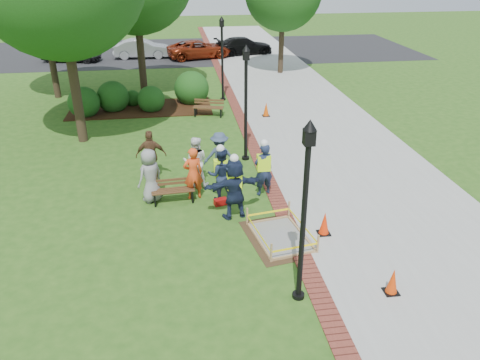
{
  "coord_description": "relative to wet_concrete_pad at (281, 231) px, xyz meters",
  "views": [
    {
      "loc": [
        -1.25,
        -11.16,
        7.1
      ],
      "look_at": [
        0.5,
        1.2,
        1.0
      ],
      "focal_mm": 35.0,
      "sensor_mm": 36.0,
      "label": 1
    }
  ],
  "objects": [
    {
      "name": "mulch_bed",
      "position": [
        -4.38,
        12.55,
        -0.21
      ],
      "size": [
        7.0,
        3.0,
        0.05
      ],
      "primitive_type": "cube",
      "color": "#381E0F",
      "rests_on": "ground"
    },
    {
      "name": "lamp_mid",
      "position": [
        -0.13,
        5.55,
        2.25
      ],
      "size": [
        0.28,
        0.28,
        4.26
      ],
      "color": "black",
      "rests_on": "ground"
    },
    {
      "name": "casual_person_c",
      "position": [
        -2.11,
        3.6,
        0.62
      ],
      "size": [
        0.6,
        0.43,
        1.71
      ],
      "color": "white",
      "rests_on": "ground"
    },
    {
      "name": "shrub_a",
      "position": [
        -6.97,
        11.83,
        -0.23
      ],
      "size": [
        1.51,
        1.51,
        1.51
      ],
      "primitive_type": "sphere",
      "color": "#1C4313",
      "rests_on": "ground"
    },
    {
      "name": "lamp_near",
      "position": [
        -0.13,
        -2.45,
        2.25
      ],
      "size": [
        0.28,
        0.28,
        4.26
      ],
      "color": "black",
      "rests_on": "ground"
    },
    {
      "name": "hivis_worker_c",
      "position": [
        -1.38,
        2.49,
        0.69
      ],
      "size": [
        0.57,
        0.39,
        1.86
      ],
      "color": "#1B2447",
      "rests_on": "ground"
    },
    {
      "name": "shrub_b",
      "position": [
        -5.68,
        12.52,
        -0.23
      ],
      "size": [
        1.57,
        1.57,
        1.57
      ],
      "primitive_type": "sphere",
      "color": "#1C4313",
      "rests_on": "ground"
    },
    {
      "name": "parked_car_a",
      "position": [
        -9.82,
        24.72,
        -0.23
      ],
      "size": [
        2.92,
        5.02,
        1.54
      ],
      "primitive_type": "imported",
      "rotation": [
        0.0,
        0.0,
        1.38
      ],
      "color": "black",
      "rests_on": "ground"
    },
    {
      "name": "sidewalk",
      "position": [
        3.62,
        10.55,
        -0.22
      ],
      "size": [
        6.0,
        60.0,
        0.02
      ],
      "primitive_type": "cube",
      "color": "#9E9E99",
      "rests_on": "ground"
    },
    {
      "name": "ground",
      "position": [
        -1.38,
        0.55,
        -0.23
      ],
      "size": [
        100.0,
        100.0,
        0.0
      ],
      "primitive_type": "plane",
      "color": "#285116",
      "rests_on": "ground"
    },
    {
      "name": "cone_far",
      "position": [
        1.62,
        10.5,
        0.09
      ],
      "size": [
        0.35,
        0.35,
        0.68
      ],
      "color": "black",
      "rests_on": "ground"
    },
    {
      "name": "parking_lot",
      "position": [
        -1.38,
        27.55,
        -0.23
      ],
      "size": [
        36.0,
        12.0,
        0.01
      ],
      "primitive_type": "cube",
      "color": "black",
      "rests_on": "ground"
    },
    {
      "name": "lamp_far",
      "position": [
        -0.13,
        13.55,
        2.25
      ],
      "size": [
        0.28,
        0.28,
        4.26
      ],
      "color": "black",
      "rests_on": "ground"
    },
    {
      "name": "casual_person_a",
      "position": [
        -3.55,
        2.7,
        0.63
      ],
      "size": [
        0.66,
        0.63,
        1.73
      ],
      "color": "gray",
      "rests_on": "ground"
    },
    {
      "name": "cone_front",
      "position": [
        2.03,
        -2.62,
        0.09
      ],
      "size": [
        0.34,
        0.34,
        0.67
      ],
      "color": "black",
      "rests_on": "ground"
    },
    {
      "name": "hivis_worker_b",
      "position": [
        0.0,
        2.62,
        0.71
      ],
      "size": [
        0.64,
        0.5,
        1.91
      ],
      "color": "#16253A",
      "rests_on": "ground"
    },
    {
      "name": "brick_edging",
      "position": [
        0.37,
        10.55,
        -0.22
      ],
      "size": [
        0.5,
        60.0,
        0.03
      ],
      "primitive_type": "cube",
      "color": "maroon",
      "rests_on": "ground"
    },
    {
      "name": "bench_far",
      "position": [
        -1.1,
        10.93,
        0.01
      ],
      "size": [
        1.5,
        0.82,
        0.77
      ],
      "color": "brown",
      "rests_on": "ground"
    },
    {
      "name": "shrub_e",
      "position": [
        -4.81,
        13.21,
        -0.23
      ],
      "size": [
        0.85,
        0.85,
        0.85
      ],
      "primitive_type": "sphere",
      "color": "#1C4313",
      "rests_on": "ground"
    },
    {
      "name": "cone_back",
      "position": [
        1.24,
        0.03,
        0.1
      ],
      "size": [
        0.35,
        0.35,
        0.69
      ],
      "color": "black",
      "rests_on": "ground"
    },
    {
      "name": "hivis_worker_a",
      "position": [
        -1.1,
        1.34,
        0.76
      ],
      "size": [
        0.67,
        0.5,
        2.02
      ],
      "color": "#1D224C",
      "rests_on": "ground"
    },
    {
      "name": "casual_person_d",
      "position": [
        -3.57,
        4.3,
        0.64
      ],
      "size": [
        0.57,
        0.37,
        1.76
      ],
      "color": "brown",
      "rests_on": "ground"
    },
    {
      "name": "wet_concrete_pad",
      "position": [
        0.0,
        0.0,
        0.0
      ],
      "size": [
        2.07,
        2.56,
        0.55
      ],
      "color": "#47331E",
      "rests_on": "ground"
    },
    {
      "name": "toolbox",
      "position": [
        -1.44,
        2.12,
        -0.13
      ],
      "size": [
        0.44,
        0.32,
        0.2
      ],
      "primitive_type": "cube",
      "rotation": [
        0.0,
        0.0,
        0.28
      ],
      "color": "#930C0B",
      "rests_on": "ground"
    },
    {
      "name": "shrub_c",
      "position": [
        -3.83,
        12.18,
        -0.23
      ],
      "size": [
        1.34,
        1.34,
        1.34
      ],
      "primitive_type": "sphere",
      "color": "#1C4313",
      "rests_on": "ground"
    },
    {
      "name": "parked_car_b",
      "position": [
        -4.86,
        25.3,
        -0.23
      ],
      "size": [
        2.05,
        4.59,
        1.49
      ],
      "primitive_type": "imported",
      "rotation": [
        0.0,
        0.0,
        1.56
      ],
      "color": "#B4B2B8",
      "rests_on": "ground"
    },
    {
      "name": "parked_car_c",
      "position": [
        -0.68,
        24.64,
        -0.23
      ],
      "size": [
        2.87,
        4.67,
        1.42
      ],
      "primitive_type": "imported",
      "rotation": [
        0.0,
        0.0,
        1.81
      ],
      "color": "maroon",
      "rests_on": "ground"
    },
    {
      "name": "casual_person_b",
      "position": [
        -2.23,
        2.7,
        0.62
      ],
      "size": [
        0.61,
        0.45,
        1.72
      ],
      "color": "#EB491B",
      "rests_on": "ground"
    },
    {
      "name": "casual_person_e",
      "position": [
        -1.26,
        4.03,
        0.6
      ],
      "size": [
        0.54,
        0.35,
        1.68
      ],
      "color": "#35445D",
      "rests_on": "ground"
    },
    {
      "name": "bench_near",
      "position": [
        -2.89,
        2.51,
        -0.0
      ],
      "size": [
        1.37,
        0.55,
        0.72
      ],
      "color": "brown",
      "rests_on": "ground"
    },
    {
      "name": "shrub_d",
      "position": [
        -1.78,
        13.25,
        -0.23
      ],
      "size": [
        1.78,
        1.78,
        1.78
      ],
      "primitive_type": "sphere",
      "color": "#1C4313",
      "rests_on": "ground"
    },
    {
      "name": "parked_car_d",
      "position": [
        2.8,
        25.64,
        -0.23
      ],
      "size": [
        2.58,
        4.53,
        1.39
      ],
      "primitive_type": "imported",
      "rotation": [
        0.0,
        0.0,
        1.75
      ],
      "color": "black",
      "rests_on": "ground"
    }
  ]
}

